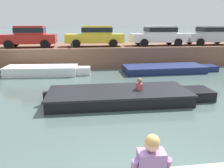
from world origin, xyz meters
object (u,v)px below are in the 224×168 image
at_px(mooring_bollard_mid, 72,46).
at_px(motorboat_passing, 126,96).
at_px(boat_moored_central_navy, 168,69).
at_px(car_centre_white, 159,35).
at_px(car_left_inner_yellow, 95,35).
at_px(car_leftmost_red, 29,36).
at_px(car_right_inner_silver, 211,34).
at_px(boat_moored_west_white, 45,71).

bearing_deg(mooring_bollard_mid, motorboat_passing, -70.62).
bearing_deg(boat_moored_central_navy, car_centre_white, 82.26).
xyz_separation_m(car_left_inner_yellow, car_centre_white, (4.95, 0.00, -0.00)).
bearing_deg(mooring_bollard_mid, car_centre_white, 13.87).
bearing_deg(motorboat_passing, car_leftmost_red, 122.74).
height_order(boat_moored_central_navy, car_left_inner_yellow, car_left_inner_yellow).
relative_size(boat_moored_central_navy, car_right_inner_silver, 1.53).
distance_m(motorboat_passing, car_centre_white, 9.74).
bearing_deg(boat_moored_west_white, car_right_inner_silver, 14.51).
xyz_separation_m(car_leftmost_red, mooring_bollard_mid, (3.07, -1.65, -0.61)).
bearing_deg(car_right_inner_silver, car_leftmost_red, 179.99).
xyz_separation_m(car_leftmost_red, car_right_inner_silver, (14.13, -0.00, 0.00)).
bearing_deg(car_left_inner_yellow, boat_moored_west_white, -135.44).
bearing_deg(motorboat_passing, boat_moored_central_navy, 53.49).
height_order(boat_moored_west_white, car_leftmost_red, car_leftmost_red).
bearing_deg(mooring_bollard_mid, boat_moored_west_white, -134.41).
relative_size(car_left_inner_yellow, car_right_inner_silver, 1.07).
xyz_separation_m(boat_moored_central_navy, car_leftmost_red, (-9.27, 3.43, 2.00)).
relative_size(boat_moored_west_white, motorboat_passing, 0.75).
xyz_separation_m(car_centre_white, mooring_bollard_mid, (-6.67, -1.65, -0.61)).
relative_size(boat_moored_central_navy, mooring_bollard_mid, 14.08).
height_order(motorboat_passing, car_leftmost_red, car_leftmost_red).
xyz_separation_m(boat_moored_west_white, car_right_inner_silver, (12.66, 3.27, 1.94)).
bearing_deg(mooring_bollard_mid, car_leftmost_red, 151.75).
height_order(boat_moored_west_white, car_right_inner_silver, car_right_inner_silver).
bearing_deg(motorboat_passing, mooring_bollard_mid, 109.38).
distance_m(motorboat_passing, mooring_bollard_mid, 7.44).
distance_m(car_centre_white, car_right_inner_silver, 4.39).
bearing_deg(boat_moored_central_navy, mooring_bollard_mid, 163.95).
relative_size(car_centre_white, mooring_bollard_mid, 9.74).
distance_m(boat_moored_west_white, boat_moored_central_navy, 7.81).
height_order(car_left_inner_yellow, car_centre_white, same).
bearing_deg(car_left_inner_yellow, boat_moored_central_navy, -37.44).
height_order(boat_moored_west_white, motorboat_passing, motorboat_passing).
bearing_deg(boat_moored_central_navy, car_right_inner_silver, 35.28).
height_order(car_left_inner_yellow, car_right_inner_silver, same).
distance_m(boat_moored_west_white, car_leftmost_red, 4.08).
distance_m(boat_moored_central_navy, mooring_bollard_mid, 6.61).
xyz_separation_m(motorboat_passing, car_leftmost_red, (-5.49, 8.54, 1.98)).
relative_size(motorboat_passing, car_left_inner_yellow, 1.58).
distance_m(boat_moored_central_navy, car_leftmost_red, 10.09).
bearing_deg(motorboat_passing, car_left_inner_yellow, 94.68).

